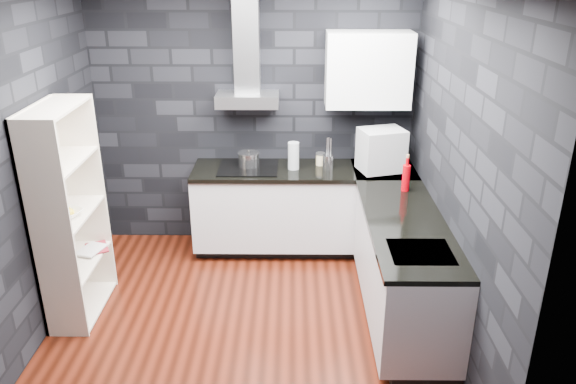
{
  "coord_description": "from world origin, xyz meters",
  "views": [
    {
      "loc": [
        0.39,
        -3.91,
        2.82
      ],
      "look_at": [
        0.35,
        0.45,
        1.0
      ],
      "focal_mm": 35.0,
      "sensor_mm": 36.0,
      "label": 1
    }
  ],
  "objects_px": {
    "utensil_crock": "(328,162)",
    "red_bottle": "(406,178)",
    "appliance_garage": "(381,150)",
    "fruit_bowl": "(66,214)",
    "pot": "(249,160)",
    "bookshelf": "(70,215)",
    "storage_jar": "(320,160)",
    "glass_vase": "(294,156)"
  },
  "relations": [
    {
      "from": "glass_vase",
      "to": "utensil_crock",
      "type": "height_order",
      "value": "glass_vase"
    },
    {
      "from": "pot",
      "to": "red_bottle",
      "type": "relative_size",
      "value": 0.86
    },
    {
      "from": "pot",
      "to": "bookshelf",
      "type": "distance_m",
      "value": 1.79
    },
    {
      "from": "glass_vase",
      "to": "pot",
      "type": "bearing_deg",
      "value": 172.53
    },
    {
      "from": "appliance_garage",
      "to": "bookshelf",
      "type": "relative_size",
      "value": 0.23
    },
    {
      "from": "glass_vase",
      "to": "fruit_bowl",
      "type": "height_order",
      "value": "glass_vase"
    },
    {
      "from": "fruit_bowl",
      "to": "glass_vase",
      "type": "bearing_deg",
      "value": 32.47
    },
    {
      "from": "utensil_crock",
      "to": "bookshelf",
      "type": "distance_m",
      "value": 2.42
    },
    {
      "from": "appliance_garage",
      "to": "red_bottle",
      "type": "relative_size",
      "value": 1.7
    },
    {
      "from": "appliance_garage",
      "to": "fruit_bowl",
      "type": "bearing_deg",
      "value": -174.17
    },
    {
      "from": "pot",
      "to": "appliance_garage",
      "type": "distance_m",
      "value": 1.3
    },
    {
      "from": "glass_vase",
      "to": "utensil_crock",
      "type": "distance_m",
      "value": 0.35
    },
    {
      "from": "glass_vase",
      "to": "red_bottle",
      "type": "bearing_deg",
      "value": -29.07
    },
    {
      "from": "pot",
      "to": "glass_vase",
      "type": "distance_m",
      "value": 0.45
    },
    {
      "from": "utensil_crock",
      "to": "bookshelf",
      "type": "relative_size",
      "value": 0.08
    },
    {
      "from": "red_bottle",
      "to": "fruit_bowl",
      "type": "distance_m",
      "value": 2.88
    },
    {
      "from": "bookshelf",
      "to": "appliance_garage",
      "type": "bearing_deg",
      "value": 2.14
    },
    {
      "from": "utensil_crock",
      "to": "appliance_garage",
      "type": "bearing_deg",
      "value": -9.42
    },
    {
      "from": "storage_jar",
      "to": "utensil_crock",
      "type": "bearing_deg",
      "value": -58.81
    },
    {
      "from": "fruit_bowl",
      "to": "appliance_garage",
      "type": "bearing_deg",
      "value": 21.99
    },
    {
      "from": "fruit_bowl",
      "to": "storage_jar",
      "type": "bearing_deg",
      "value": 31.37
    },
    {
      "from": "storage_jar",
      "to": "bookshelf",
      "type": "height_order",
      "value": "bookshelf"
    },
    {
      "from": "glass_vase",
      "to": "red_bottle",
      "type": "height_order",
      "value": "glass_vase"
    },
    {
      "from": "appliance_garage",
      "to": "fruit_bowl",
      "type": "height_order",
      "value": "appliance_garage"
    },
    {
      "from": "utensil_crock",
      "to": "red_bottle",
      "type": "bearing_deg",
      "value": -40.17
    },
    {
      "from": "pot",
      "to": "fruit_bowl",
      "type": "bearing_deg",
      "value": -138.52
    },
    {
      "from": "pot",
      "to": "storage_jar",
      "type": "height_order",
      "value": "pot"
    },
    {
      "from": "appliance_garage",
      "to": "bookshelf",
      "type": "bearing_deg",
      "value": -175.35
    },
    {
      "from": "appliance_garage",
      "to": "bookshelf",
      "type": "xyz_separation_m",
      "value": [
        -2.66,
        -1.01,
        -0.22
      ]
    },
    {
      "from": "pot",
      "to": "utensil_crock",
      "type": "bearing_deg",
      "value": -4.22
    },
    {
      "from": "utensil_crock",
      "to": "red_bottle",
      "type": "distance_m",
      "value": 0.86
    },
    {
      "from": "pot",
      "to": "utensil_crock",
      "type": "distance_m",
      "value": 0.79
    },
    {
      "from": "red_bottle",
      "to": "pot",
      "type": "bearing_deg",
      "value": 156.96
    },
    {
      "from": "bookshelf",
      "to": "fruit_bowl",
      "type": "relative_size",
      "value": 7.59
    },
    {
      "from": "storage_jar",
      "to": "fruit_bowl",
      "type": "distance_m",
      "value": 2.44
    },
    {
      "from": "utensil_crock",
      "to": "red_bottle",
      "type": "height_order",
      "value": "red_bottle"
    },
    {
      "from": "appliance_garage",
      "to": "utensil_crock",
      "type": "bearing_deg",
      "value": 154.42
    },
    {
      "from": "appliance_garage",
      "to": "red_bottle",
      "type": "xyz_separation_m",
      "value": [
        0.16,
        -0.47,
        -0.11
      ]
    },
    {
      "from": "glass_vase",
      "to": "bookshelf",
      "type": "relative_size",
      "value": 0.15
    },
    {
      "from": "storage_jar",
      "to": "fruit_bowl",
      "type": "bearing_deg",
      "value": -148.63
    },
    {
      "from": "glass_vase",
      "to": "fruit_bowl",
      "type": "distance_m",
      "value": 2.16
    },
    {
      "from": "pot",
      "to": "storage_jar",
      "type": "bearing_deg",
      "value": 4.66
    }
  ]
}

